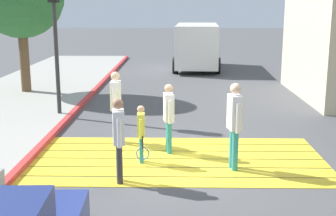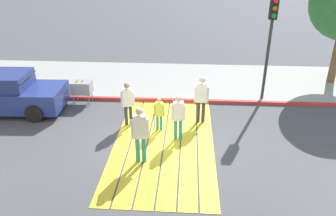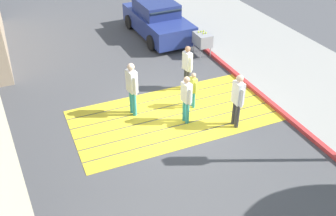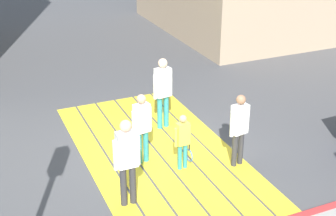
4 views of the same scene
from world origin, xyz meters
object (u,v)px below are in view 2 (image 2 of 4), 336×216
Objects in this scene: car_parked_near_curb at (7,94)px; traffic_light_corner at (271,29)px; pedestrian_teen_behind at (128,101)px; pedestrian_adult_side at (201,97)px; pedestrian_child_with_racket at (159,112)px; pedestrian_adult_lead at (178,115)px; tennis_ball_cart at (82,87)px; pedestrian_adult_trailing at (140,131)px.

car_parked_near_curb is 1.03× the size of traffic_light_corner.
traffic_light_corner is 2.58× the size of pedestrian_teen_behind.
pedestrian_child_with_racket is at bearing -63.81° from pedestrian_adult_side.
pedestrian_adult_lead reaches higher than car_parked_near_curb.
tennis_ball_cart is 0.56× the size of pedestrian_adult_trailing.
traffic_light_corner is 2.39× the size of pedestrian_adult_side.
pedestrian_adult_side is (-2.65, 1.84, -0.02)m from pedestrian_adult_trailing.
traffic_light_corner is 7.85m from tennis_ball_cart.
pedestrian_teen_behind is (-0.91, -1.82, 0.02)m from pedestrian_adult_lead.
pedestrian_adult_lead is (1.78, 6.74, 0.20)m from car_parked_near_curb.
pedestrian_adult_side reaches higher than car_parked_near_curb.
pedestrian_adult_trailing is 1.02× the size of pedestrian_adult_side.
pedestrian_adult_trailing is 1.99m from pedestrian_child_with_racket.
pedestrian_teen_behind is at bearing -161.29° from pedestrian_adult_trailing.
tennis_ball_cart is 3.97m from pedestrian_child_with_racket.
tennis_ball_cart is 4.86m from pedestrian_adult_lead.
pedestrian_adult_trailing is at bearing 61.13° from car_parked_near_curb.
pedestrian_adult_side reaches higher than pedestrian_teen_behind.
pedestrian_adult_lead is 1.72m from pedestrian_adult_trailing.
pedestrian_adult_side is at bearing -51.97° from traffic_light_corner.
car_parked_near_curb is 7.54m from pedestrian_adult_side.
car_parked_near_curb is 2.41× the size of pedestrian_adult_trailing.
pedestrian_teen_behind is at bearing -64.95° from traffic_light_corner.
traffic_light_corner is 3.36× the size of pedestrian_child_with_racket.
tennis_ball_cart is (0.68, -7.47, -2.34)m from traffic_light_corner.
pedestrian_adult_trailing reaches higher than car_parked_near_curb.
car_parked_near_curb is 6.50m from pedestrian_adult_trailing.
pedestrian_adult_lead is 1.52m from pedestrian_adult_side.
pedestrian_child_with_racket is (0.34, 1.13, -0.25)m from pedestrian_teen_behind.
pedestrian_adult_trailing is (4.03, 3.00, 0.36)m from tennis_ball_cart.
pedestrian_adult_lead is at bearing -31.09° from pedestrian_adult_side.
tennis_ball_cart is (-0.90, 2.69, -0.04)m from car_parked_near_curb.
pedestrian_teen_behind is (2.45, -5.24, -2.08)m from traffic_light_corner.
traffic_light_corner is 6.14m from pedestrian_teen_behind.
traffic_light_corner is 2.64× the size of pedestrian_adult_lead.
tennis_ball_cart is at bearing -123.47° from pedestrian_adult_lead.
tennis_ball_cart is at bearing -122.03° from pedestrian_child_with_racket.
pedestrian_adult_side is at bearing 86.37° from car_parked_near_curb.
car_parked_near_curb is 4.29× the size of tennis_ball_cart.
pedestrian_adult_side reaches higher than tennis_ball_cart.
pedestrian_adult_lead is 0.98× the size of pedestrian_teen_behind.
pedestrian_teen_behind is (-2.27, -0.77, -0.10)m from pedestrian_adult_trailing.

